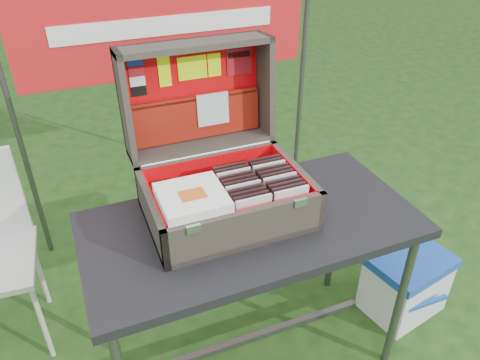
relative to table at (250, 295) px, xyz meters
name	(u,v)px	position (x,y,z in m)	size (l,w,h in m)	color
ground	(243,343)	(0.00, 0.07, -0.41)	(80.00, 80.00, 0.00)	#1A3E11
table	(250,295)	(0.00, 0.00, 0.00)	(1.32, 0.66, 0.82)	#232328
table_top	(251,225)	(0.00, 0.00, 0.39)	(1.32, 0.66, 0.04)	#232328
table_leg_fr	(400,303)	(0.60, -0.27, -0.02)	(0.04, 0.04, 0.78)	#59595B
table_leg_bl	(104,294)	(-0.60, 0.27, -0.02)	(0.04, 0.04, 0.78)	#59595B
table_leg_br	(334,231)	(0.60, 0.27, -0.02)	(0.04, 0.04, 0.78)	#59595B
table_brace	(249,338)	(0.00, 0.00, -0.29)	(1.17, 0.03, 0.03)	#59595B
suitcase	(220,142)	(-0.08, 0.13, 0.71)	(0.62, 0.60, 0.60)	#3D362E
suitcase_base_bottom	(227,213)	(-0.08, 0.07, 0.42)	(0.62, 0.44, 0.02)	#3D362E
suitcase_base_wall_front	(248,230)	(-0.08, -0.14, 0.49)	(0.62, 0.02, 0.17)	#3D362E
suitcase_base_wall_back	(210,172)	(-0.08, 0.28, 0.49)	(0.62, 0.02, 0.17)	#3D362E
suitcase_base_wall_left	(151,216)	(-0.37, 0.07, 0.49)	(0.02, 0.44, 0.17)	#3D362E
suitcase_base_wall_right	(295,183)	(0.22, 0.07, 0.49)	(0.02, 0.44, 0.17)	#3D362E
suitcase_liner_floor	(227,210)	(-0.08, 0.07, 0.44)	(0.57, 0.40, 0.01)	#F10503
suitcase_latch_left	(194,229)	(-0.27, -0.15, 0.57)	(0.05, 0.01, 0.03)	silver
suitcase_latch_right	(301,203)	(0.12, -0.15, 0.57)	(0.05, 0.01, 0.03)	silver
suitcase_hinge	(208,154)	(-0.08, 0.29, 0.58)	(0.02, 0.02, 0.56)	silver
suitcase_lid_back	(193,92)	(-0.08, 0.47, 0.79)	(0.62, 0.44, 0.02)	#3D362E
suitcase_lid_rim_far	(194,45)	(-0.08, 0.41, 1.00)	(0.62, 0.02, 0.17)	#3D362E
suitcase_lid_rim_near	(202,144)	(-0.08, 0.38, 0.58)	(0.62, 0.02, 0.17)	#3D362E
suitcase_lid_rim_left	(125,108)	(-0.37, 0.39, 0.79)	(0.02, 0.44, 0.17)	#3D362E
suitcase_lid_rim_right	(264,87)	(0.22, 0.39, 0.79)	(0.02, 0.44, 0.17)	#3D362E
suitcase_lid_liner	(194,93)	(-0.08, 0.45, 0.79)	(0.57, 0.39, 0.01)	#F10503
suitcase_liner_wall_front	(246,225)	(-0.08, -0.12, 0.51)	(0.57, 0.01, 0.14)	#F10503
suitcase_liner_wall_back	(211,171)	(-0.08, 0.27, 0.51)	(0.57, 0.01, 0.14)	#F10503
suitcase_liner_wall_left	(155,212)	(-0.36, 0.07, 0.51)	(0.01, 0.40, 0.14)	#F10503
suitcase_liner_wall_right	(292,181)	(0.21, 0.07, 0.51)	(0.01, 0.40, 0.14)	#F10503
suitcase_lid_pocket	(197,118)	(-0.08, 0.42, 0.69)	(0.55, 0.18, 0.03)	maroon
suitcase_pocket_edge	(196,98)	(-0.08, 0.42, 0.77)	(0.54, 0.02, 0.02)	maroon
suitcase_pocket_cd	(213,109)	(-0.01, 0.41, 0.72)	(0.14, 0.14, 0.01)	silver
lid_sticker_cc_a	(135,61)	(-0.30, 0.46, 0.95)	(0.06, 0.04, 0.00)	#1933B2
lid_sticker_cc_b	(136,71)	(-0.30, 0.45, 0.91)	(0.06, 0.04, 0.00)	maroon
lid_sticker_cc_c	(138,81)	(-0.30, 0.45, 0.87)	(0.06, 0.04, 0.00)	white
lid_sticker_cc_d	(139,91)	(-0.30, 0.45, 0.83)	(0.06, 0.04, 0.00)	black
lid_card_neon_tall	(164,72)	(-0.19, 0.45, 0.89)	(0.05, 0.12, 0.00)	#D4FE07
lid_card_neon_main	(192,68)	(-0.08, 0.45, 0.89)	(0.12, 0.09, 0.00)	#D4FE07
lid_card_neon_small	(214,65)	(0.02, 0.45, 0.89)	(0.06, 0.09, 0.00)	#D4FE07
lid_sticker_band	(239,62)	(0.13, 0.45, 0.89)	(0.11, 0.11, 0.00)	maroon
lid_sticker_band_bar	(239,54)	(0.13, 0.46, 0.92)	(0.10, 0.02, 0.00)	black
cd_left_0	(254,216)	(-0.04, -0.10, 0.52)	(0.14, 0.01, 0.16)	silver
cd_left_1	(251,212)	(-0.04, -0.08, 0.52)	(0.14, 0.01, 0.16)	black
cd_left_2	(248,208)	(-0.04, -0.05, 0.52)	(0.14, 0.01, 0.16)	black
cd_left_3	(246,205)	(-0.04, -0.03, 0.52)	(0.14, 0.01, 0.16)	black
cd_left_4	(243,201)	(-0.04, 0.00, 0.52)	(0.14, 0.01, 0.16)	silver
cd_left_5	(241,198)	(-0.04, 0.02, 0.52)	(0.14, 0.01, 0.16)	black
cd_left_6	(239,194)	(-0.04, 0.04, 0.52)	(0.14, 0.01, 0.16)	black
cd_left_7	(236,191)	(-0.04, 0.07, 0.52)	(0.14, 0.01, 0.16)	black
cd_left_8	(234,188)	(-0.04, 0.09, 0.52)	(0.14, 0.01, 0.16)	silver
cd_left_9	(232,185)	(-0.04, 0.12, 0.52)	(0.14, 0.01, 0.16)	black
cd_left_10	(230,181)	(-0.04, 0.14, 0.52)	(0.14, 0.01, 0.16)	black
cd_right_0	(291,207)	(0.11, -0.10, 0.52)	(0.14, 0.01, 0.16)	silver
cd_right_1	(288,203)	(0.11, -0.08, 0.52)	(0.14, 0.01, 0.16)	black
cd_right_2	(285,199)	(0.11, -0.05, 0.52)	(0.14, 0.01, 0.16)	black
cd_right_3	(282,196)	(0.11, -0.03, 0.52)	(0.14, 0.01, 0.16)	black
cd_right_4	(279,193)	(0.11, 0.00, 0.52)	(0.14, 0.01, 0.16)	silver
cd_right_5	(276,189)	(0.11, 0.02, 0.52)	(0.14, 0.01, 0.16)	black
cd_right_6	(274,186)	(0.11, 0.04, 0.52)	(0.14, 0.01, 0.16)	black
cd_right_7	(271,183)	(0.11, 0.07, 0.52)	(0.14, 0.01, 0.16)	black
cd_right_8	(269,180)	(0.11, 0.09, 0.52)	(0.14, 0.01, 0.16)	silver
cd_right_9	(266,177)	(0.11, 0.12, 0.52)	(0.14, 0.01, 0.16)	black
cd_right_10	(264,174)	(0.11, 0.14, 0.52)	(0.14, 0.01, 0.16)	black
songbook_0	(192,201)	(-0.24, -0.01, 0.58)	(0.23, 0.23, 0.01)	white
songbook_1	(192,200)	(-0.24, -0.01, 0.59)	(0.23, 0.23, 0.01)	white
songbook_2	(192,199)	(-0.24, -0.01, 0.59)	(0.23, 0.23, 0.01)	white
songbook_3	(192,197)	(-0.24, -0.01, 0.60)	(0.23, 0.23, 0.01)	white
songbook_4	(192,196)	(-0.24, -0.01, 0.60)	(0.23, 0.23, 0.01)	white
songbook_5	(192,195)	(-0.24, -0.01, 0.61)	(0.23, 0.23, 0.01)	white
songbook_6	(192,194)	(-0.24, -0.01, 0.61)	(0.23, 0.23, 0.01)	white
songbook_graphic	(193,194)	(-0.24, -0.02, 0.61)	(0.09, 0.07, 0.00)	#D85919
cooler	(405,283)	(0.87, -0.02, -0.23)	(0.40, 0.31, 0.35)	white
cooler_body	(404,286)	(0.87, -0.02, -0.26)	(0.38, 0.29, 0.31)	white
cooler_lid	(411,261)	(0.87, -0.02, -0.08)	(0.40, 0.31, 0.05)	#1A4BB3
cooler_handle	(427,303)	(0.87, -0.19, -0.22)	(0.24, 0.02, 0.02)	#1A4BB3
chair_leg_fr	(42,321)	(-0.89, 0.35, -0.17)	(0.02, 0.02, 0.49)	silver
chair_leg_br	(39,269)	(-0.89, 0.72, -0.17)	(0.02, 0.02, 0.49)	silver
chair_upright_right	(15,191)	(-0.89, 0.75, 0.31)	(0.02, 0.02, 0.46)	silver
cardboard_box	(311,235)	(0.61, 0.51, -0.24)	(0.32, 0.05, 0.34)	#9F7949
banner_post_left	(16,127)	(-0.85, 1.17, 0.44)	(0.03, 0.03, 1.70)	#59595B
banner_post_right	(301,83)	(0.85, 1.17, 0.44)	(0.03, 0.03, 1.70)	#59595B
banner	(166,25)	(0.00, 1.16, 0.89)	(1.60, 0.01, 0.55)	red
banner_text	(167,26)	(0.00, 1.15, 0.89)	(1.20, 0.00, 0.10)	white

